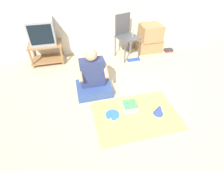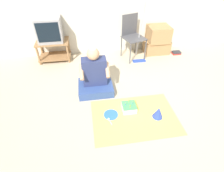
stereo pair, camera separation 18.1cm
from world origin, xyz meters
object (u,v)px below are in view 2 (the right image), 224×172
at_px(dust_mop, 140,45).
at_px(book_pile, 176,53).
at_px(tv, 49,30).
at_px(party_hat_blue, 158,113).
at_px(birthday_cake, 129,107).
at_px(folding_chair, 132,34).
at_px(paper_plate, 111,115).
at_px(person_seated, 95,77).
at_px(cardboard_box_stack, 157,40).

bearing_deg(dust_mop, book_pile, 7.63).
height_order(tv, party_hat_blue, tv).
xyz_separation_m(tv, birthday_cake, (1.26, -1.79, -0.62)).
relative_size(folding_chair, party_hat_blue, 5.12).
height_order(folding_chair, paper_plate, folding_chair).
relative_size(tv, paper_plate, 2.31).
bearing_deg(birthday_cake, dust_mop, 69.14).
distance_m(dust_mop, birthday_cake, 1.61).
xyz_separation_m(tv, folding_chair, (1.69, -0.13, -0.14)).
distance_m(person_seated, party_hat_blue, 1.16).
relative_size(person_seated, birthday_cake, 4.17).
xyz_separation_m(tv, person_seated, (0.79, -1.22, -0.40)).
bearing_deg(dust_mop, paper_plate, -118.97).
distance_m(tv, paper_plate, 2.19).
bearing_deg(dust_mop, party_hat_blue, -95.99).
distance_m(tv, book_pile, 2.87).
height_order(cardboard_box_stack, paper_plate, cardboard_box_stack).
xyz_separation_m(book_pile, person_seated, (-1.99, -1.04, 0.25)).
height_order(folding_chair, birthday_cake, folding_chair).
height_order(tv, book_pile, tv).
distance_m(folding_chair, party_hat_blue, 1.92).
xyz_separation_m(cardboard_box_stack, paper_plate, (-1.36, -1.82, -0.30)).
xyz_separation_m(folding_chair, person_seated, (-0.89, -1.10, -0.26)).
bearing_deg(folding_chair, cardboard_box_stack, 8.15).
bearing_deg(cardboard_box_stack, tv, 179.13).
distance_m(cardboard_box_stack, person_seated, 1.94).
bearing_deg(tv, party_hat_blue, -50.50).
height_order(book_pile, birthday_cake, birthday_cake).
bearing_deg(folding_chair, tv, 175.71).
xyz_separation_m(dust_mop, birthday_cake, (-0.56, -1.48, -0.31)).
distance_m(dust_mop, paper_plate, 1.79).
xyz_separation_m(dust_mop, book_pile, (0.97, 0.13, -0.33)).
bearing_deg(book_pile, dust_mop, -172.37).
height_order(tv, birthday_cake, tv).
bearing_deg(person_seated, birthday_cake, -50.86).
bearing_deg(book_pile, tv, 176.22).
bearing_deg(birthday_cake, paper_plate, -168.04).
bearing_deg(birthday_cake, folding_chair, 75.53).
bearing_deg(dust_mop, person_seated, -138.49).
bearing_deg(paper_plate, book_pile, 42.55).
bearing_deg(dust_mop, cardboard_box_stack, 28.88).
xyz_separation_m(folding_chair, party_hat_blue, (-0.04, -1.87, -0.44)).
xyz_separation_m(tv, dust_mop, (1.82, -0.31, -0.31)).
relative_size(book_pile, birthday_cake, 0.93).
bearing_deg(book_pile, cardboard_box_stack, 162.12).
height_order(dust_mop, paper_plate, dust_mop).
distance_m(folding_chair, person_seated, 1.44).
distance_m(dust_mop, person_seated, 1.37).
height_order(tv, paper_plate, tv).
bearing_deg(dust_mop, birthday_cake, -110.86).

